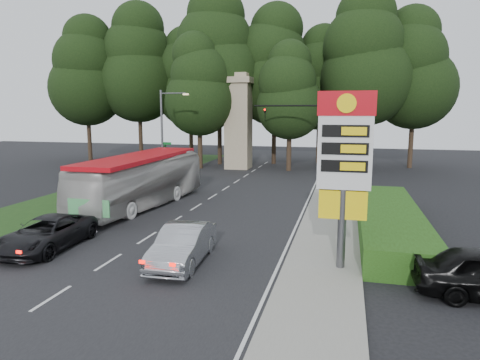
% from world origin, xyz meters
% --- Properties ---
extents(ground, '(120.00, 120.00, 0.00)m').
position_xyz_m(ground, '(0.00, 0.00, 0.00)').
color(ground, black).
rests_on(ground, ground).
extents(road_surface, '(14.00, 80.00, 0.02)m').
position_xyz_m(road_surface, '(0.00, 12.00, 0.01)').
color(road_surface, black).
rests_on(road_surface, ground).
extents(sidewalk_right, '(3.00, 80.00, 0.12)m').
position_xyz_m(sidewalk_right, '(8.50, 12.00, 0.06)').
color(sidewalk_right, gray).
rests_on(sidewalk_right, ground).
extents(grass_verge_left, '(5.00, 50.00, 0.02)m').
position_xyz_m(grass_verge_left, '(-9.50, 18.00, 0.01)').
color(grass_verge_left, '#193814').
rests_on(grass_verge_left, ground).
extents(hedge, '(3.00, 14.00, 1.20)m').
position_xyz_m(hedge, '(11.50, 8.00, 0.60)').
color(hedge, '#234412').
rests_on(hedge, ground).
extents(gas_station_pylon, '(2.10, 0.45, 6.85)m').
position_xyz_m(gas_station_pylon, '(9.20, 1.99, 4.45)').
color(gas_station_pylon, '#59595E').
rests_on(gas_station_pylon, ground).
extents(traffic_signal_mast, '(6.10, 0.35, 7.20)m').
position_xyz_m(traffic_signal_mast, '(5.68, 24.00, 4.67)').
color(traffic_signal_mast, black).
rests_on(traffic_signal_mast, ground).
extents(streetlight_signs, '(2.75, 0.98, 8.00)m').
position_xyz_m(streetlight_signs, '(-6.99, 22.01, 4.44)').
color(streetlight_signs, '#59595E').
rests_on(streetlight_signs, ground).
extents(monument, '(3.00, 3.00, 10.05)m').
position_xyz_m(monument, '(-2.00, 30.00, 5.10)').
color(monument, tan).
rests_on(monument, ground).
extents(tree_far_west, '(8.96, 8.96, 17.60)m').
position_xyz_m(tree_far_west, '(-22.00, 33.00, 10.68)').
color(tree_far_west, '#2D2116').
rests_on(tree_far_west, ground).
extents(tree_west_mid, '(9.80, 9.80, 19.25)m').
position_xyz_m(tree_west_mid, '(-16.00, 35.00, 11.69)').
color(tree_west_mid, '#2D2116').
rests_on(tree_west_mid, ground).
extents(tree_west_near, '(8.40, 8.40, 16.50)m').
position_xyz_m(tree_west_near, '(-10.00, 37.00, 10.02)').
color(tree_west_near, '#2D2116').
rests_on(tree_west_near, ground).
extents(tree_center_left, '(10.08, 10.08, 19.80)m').
position_xyz_m(tree_center_left, '(-5.00, 33.00, 12.02)').
color(tree_center_left, '#2D2116').
rests_on(tree_center_left, ground).
extents(tree_center_right, '(9.24, 9.24, 18.15)m').
position_xyz_m(tree_center_right, '(1.00, 35.00, 11.02)').
color(tree_center_right, '#2D2116').
rests_on(tree_center_right, ground).
extents(tree_east_near, '(8.12, 8.12, 15.95)m').
position_xyz_m(tree_east_near, '(6.00, 37.00, 9.68)').
color(tree_east_near, '#2D2116').
rests_on(tree_east_near, ground).
extents(tree_east_mid, '(9.52, 9.52, 18.70)m').
position_xyz_m(tree_east_mid, '(11.00, 33.00, 11.35)').
color(tree_east_mid, '#2D2116').
rests_on(tree_east_mid, ground).
extents(tree_far_east, '(8.68, 8.68, 17.05)m').
position_xyz_m(tree_far_east, '(16.00, 35.00, 10.35)').
color(tree_far_east, '#2D2116').
rests_on(tree_far_east, ground).
extents(tree_monument_left, '(7.28, 7.28, 14.30)m').
position_xyz_m(tree_monument_left, '(-6.00, 29.00, 8.68)').
color(tree_monument_left, '#2D2116').
rests_on(tree_monument_left, ground).
extents(tree_monument_right, '(6.72, 6.72, 13.20)m').
position_xyz_m(tree_monument_right, '(3.50, 29.50, 8.01)').
color(tree_monument_right, '#2D2116').
rests_on(tree_monument_right, ground).
extents(transit_bus, '(3.96, 12.18, 3.33)m').
position_xyz_m(transit_bus, '(-3.50, 10.40, 1.67)').
color(transit_bus, silver).
rests_on(transit_bus, ground).
extents(sedan_silver, '(1.93, 4.83, 1.56)m').
position_xyz_m(sedan_silver, '(2.98, 1.18, 0.78)').
color(sedan_silver, '#ABADB3').
rests_on(sedan_silver, ground).
extents(suv_charcoal, '(2.60, 5.28, 1.44)m').
position_xyz_m(suv_charcoal, '(-3.60, 1.43, 0.72)').
color(suv_charcoal, black).
rests_on(suv_charcoal, ground).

